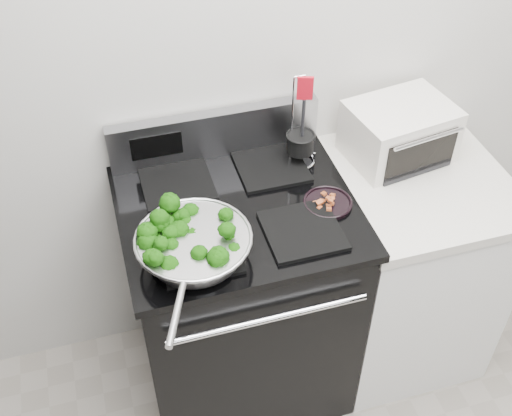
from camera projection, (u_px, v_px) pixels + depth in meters
name	position (u px, v px, depth m)	size (l,w,h in m)	color
back_wall	(294.00, 39.00, 2.17)	(4.00, 0.02, 2.70)	silver
gas_range	(239.00, 296.00, 2.45)	(0.79, 0.69, 1.13)	black
counter	(402.00, 264.00, 2.61)	(0.62, 0.68, 0.92)	white
skillet	(194.00, 245.00, 1.93)	(0.36, 0.55, 0.08)	silver
broccoli_pile	(194.00, 240.00, 1.92)	(0.28, 0.28, 0.10)	black
bacon_plate	(328.00, 200.00, 2.14)	(0.16, 0.16, 0.04)	black
utensil_holder	(300.00, 147.00, 2.27)	(0.12, 0.12, 0.36)	silver
toaster_oven	(399.00, 132.00, 2.33)	(0.40, 0.33, 0.21)	silver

